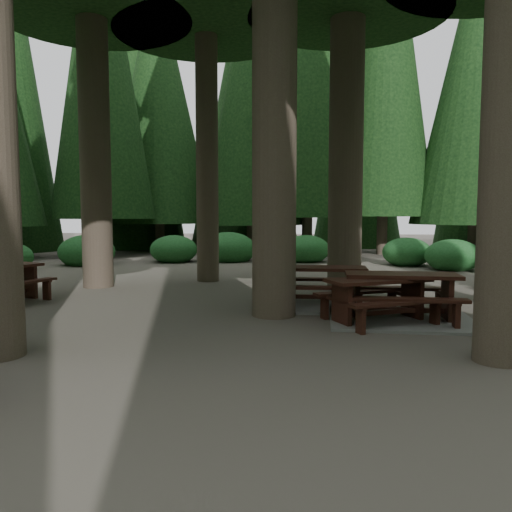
# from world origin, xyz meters

# --- Properties ---
(ground) EXTENTS (80.00, 80.00, 0.00)m
(ground) POSITION_xyz_m (0.00, 0.00, 0.00)
(ground) COLOR #534D44
(ground) RESTS_ON ground
(picnic_table_a) EXTENTS (2.64, 2.20, 0.88)m
(picnic_table_a) POSITION_xyz_m (3.16, -0.01, 0.31)
(picnic_table_a) COLOR gray
(picnic_table_a) RESTS_ON ground
(picnic_table_c) EXTENTS (2.49, 2.06, 0.84)m
(picnic_table_c) POSITION_xyz_m (1.70, 1.31, 0.29)
(picnic_table_c) COLOR gray
(picnic_table_c) RESTS_ON ground
(picnic_table_f) EXTENTS (2.34, 2.18, 0.81)m
(picnic_table_f) POSITION_xyz_m (2.71, -0.24, 0.54)
(picnic_table_f) COLOR #33150F
(picnic_table_f) RESTS_ON ground
(shrub_ring) EXTENTS (23.86, 24.64, 1.49)m
(shrub_ring) POSITION_xyz_m (0.70, 0.75, 0.40)
(shrub_ring) COLOR #1E5923
(shrub_ring) RESTS_ON ground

